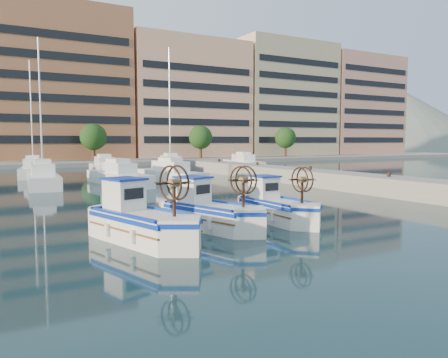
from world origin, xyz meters
TOP-DOWN VIEW (x-y plane):
  - ground at (0.00, 0.00)m, footprint 300.00×300.00m
  - quay at (13.00, 8.00)m, footprint 3.00×60.00m
  - waterfront at (9.23, 65.04)m, footprint 180.00×40.00m
  - hill_east at (140.00, 110.00)m, footprint 160.00×160.00m
  - yacht_marina at (-2.83, 27.94)m, footprint 40.33×23.25m
  - fishing_boat_a at (-5.85, 0.77)m, footprint 2.95×4.65m
  - fishing_boat_b at (-2.65, 1.65)m, footprint 2.89×4.39m
  - fishing_boat_c at (0.70, 1.67)m, footprint 1.74×4.08m

SIDE VIEW (x-z plane):
  - ground at x=0.00m, z-range 0.00..0.00m
  - hill_east at x=140.00m, z-range -25.00..25.00m
  - yacht_marina at x=-2.83m, z-range -5.22..6.28m
  - quay at x=13.00m, z-range 0.00..1.20m
  - fishing_boat_c at x=0.70m, z-range -0.57..1.96m
  - fishing_boat_b at x=-2.65m, z-range -0.60..2.06m
  - fishing_boat_a at x=-5.85m, z-range -0.63..2.19m
  - waterfront at x=9.23m, z-range -1.70..23.90m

